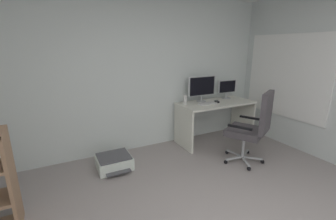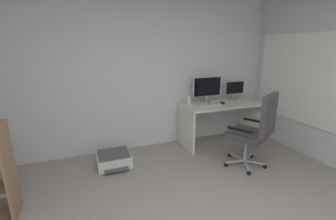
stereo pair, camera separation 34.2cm
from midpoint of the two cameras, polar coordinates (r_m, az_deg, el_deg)
The scene contains 11 objects.
wall_back at distance 3.87m, azimuth -6.19°, elevation 8.77°, with size 5.12×0.10×2.59m, color silver.
window_pane at distance 4.50m, azimuth 31.44°, elevation 6.85°, with size 0.01×1.50×1.36m, color white.
window_frame at distance 4.50m, azimuth 31.38°, elevation 6.85°, with size 0.02×1.58×1.44m, color white.
desk at distance 4.32m, azimuth 15.28°, elevation -1.06°, with size 1.43×0.63×0.76m.
monitor_main at distance 4.23m, azimuth 12.04°, elevation 5.51°, with size 0.57×0.18×0.47m.
monitor_secondary at distance 4.59m, azimuth 18.31°, elevation 5.04°, with size 0.41×0.18×0.36m.
keyboard at distance 4.09m, azimuth 13.28°, elevation 1.28°, with size 0.34×0.13×0.02m, color silver.
computer_mouse at distance 4.23m, azimuth 15.66°, elevation 1.69°, with size 0.06×0.10×0.03m, color black.
desktop_speaker at distance 4.03m, azimuth 7.66°, elevation 2.44°, with size 0.07×0.07×0.17m, color silver.
office_chair at distance 3.57m, azimuth 23.54°, elevation -4.36°, with size 0.69×0.72×1.14m.
printer at distance 3.60m, azimuth -10.68°, elevation -12.04°, with size 0.49×0.52×0.20m.
Camera 2 is at (-0.84, -1.01, 1.75)m, focal length 24.39 mm.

